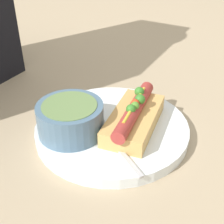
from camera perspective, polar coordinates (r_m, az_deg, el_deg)
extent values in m
plane|color=tan|center=(0.55, 0.00, -3.85)|extent=(4.00, 4.00, 0.00)
cylinder|color=white|center=(0.55, 0.00, -3.06)|extent=(0.26, 0.26, 0.02)
cube|color=tan|center=(0.53, 4.01, -1.45)|extent=(0.16, 0.09, 0.03)
cylinder|color=#9E332D|center=(0.52, 4.10, 0.41)|extent=(0.17, 0.05, 0.02)
sphere|color=#387A28|center=(0.54, 5.01, 3.71)|extent=(0.02, 0.02, 0.02)
sphere|color=#387A28|center=(0.52, 5.14, 2.38)|extent=(0.01, 0.01, 0.01)
sphere|color=#518C2D|center=(0.50, 4.23, 1.13)|extent=(0.01, 0.01, 0.01)
sphere|color=#C63F1E|center=(0.51, 4.25, 1.67)|extent=(0.01, 0.01, 0.01)
sphere|color=#387A28|center=(0.52, 5.13, 2.31)|extent=(0.02, 0.02, 0.02)
sphere|color=#387A28|center=(0.50, 3.47, 0.53)|extent=(0.02, 0.02, 0.02)
cylinder|color=gold|center=(0.51, 4.15, 1.42)|extent=(0.11, 0.02, 0.01)
cylinder|color=slate|center=(0.51, -7.60, -1.26)|extent=(0.11, 0.11, 0.05)
cylinder|color=#66844C|center=(0.50, -7.77, 0.69)|extent=(0.09, 0.09, 0.01)
cube|color=#B7B7BC|center=(0.48, 1.38, -6.98)|extent=(0.08, 0.11, 0.00)
ellipsoid|color=#B7B7BC|center=(0.54, -2.70, -1.77)|extent=(0.04, 0.04, 0.01)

